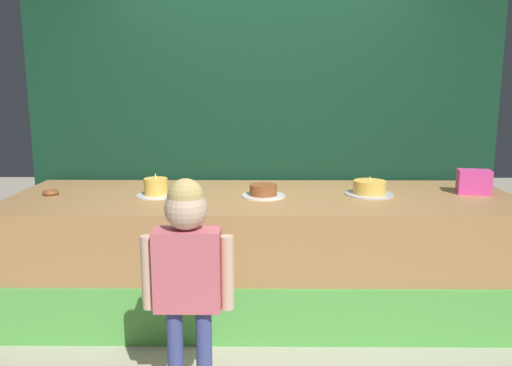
{
  "coord_description": "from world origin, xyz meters",
  "views": [
    {
      "loc": [
        -0.02,
        -2.98,
        1.61
      ],
      "look_at": [
        -0.05,
        0.36,
        0.98
      ],
      "focal_mm": 35.88,
      "sensor_mm": 36.0,
      "label": 1
    }
  ],
  "objects": [
    {
      "name": "ground_plane",
      "position": [
        0.0,
        0.0,
        0.0
      ],
      "size": [
        12.0,
        12.0,
        0.0
      ],
      "primitive_type": "plane",
      "color": "#BCB29E"
    },
    {
      "name": "stage_platform",
      "position": [
        0.0,
        0.59,
        0.42
      ],
      "size": [
        3.59,
        1.21,
        0.84
      ],
      "color": "#B27F4C",
      "rests_on": "ground_plane"
    },
    {
      "name": "curtain_backdrop",
      "position": [
        0.0,
        1.29,
        1.59
      ],
      "size": [
        3.86,
        0.08,
        3.17
      ],
      "primitive_type": "cube",
      "color": "#113823",
      "rests_on": "ground_plane"
    },
    {
      "name": "child_figure",
      "position": [
        -0.38,
        -0.6,
        0.76
      ],
      "size": [
        0.45,
        0.21,
        1.18
      ],
      "color": "#3F4C8C",
      "rests_on": "ground_plane"
    },
    {
      "name": "pink_box",
      "position": [
        1.53,
        0.67,
        0.93
      ],
      "size": [
        0.25,
        0.19,
        0.17
      ],
      "primitive_type": "cube",
      "rotation": [
        0.0,
        0.0,
        -0.2
      ],
      "color": "#EB43A0",
      "rests_on": "stage_platform"
    },
    {
      "name": "donut",
      "position": [
        -1.53,
        0.6,
        0.86
      ],
      "size": [
        0.11,
        0.11,
        0.04
      ],
      "primitive_type": "torus",
      "color": "brown",
      "rests_on": "stage_platform"
    },
    {
      "name": "cake_left",
      "position": [
        -0.76,
        0.57,
        0.9
      ],
      "size": [
        0.28,
        0.28,
        0.17
      ],
      "color": "silver",
      "rests_on": "stage_platform"
    },
    {
      "name": "cake_center",
      "position": [
        0.0,
        0.56,
        0.88
      ],
      "size": [
        0.31,
        0.31,
        0.09
      ],
      "color": "white",
      "rests_on": "stage_platform"
    },
    {
      "name": "cake_right",
      "position": [
        0.76,
        0.62,
        0.89
      ],
      "size": [
        0.35,
        0.35,
        0.14
      ],
      "color": "silver",
      "rests_on": "stage_platform"
    }
  ]
}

